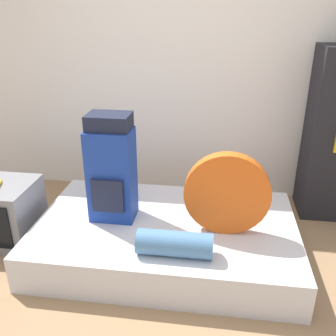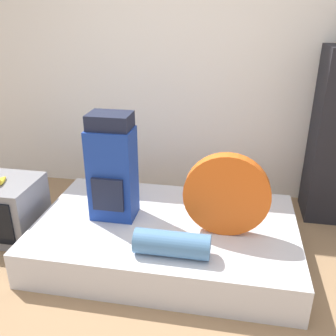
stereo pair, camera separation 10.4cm
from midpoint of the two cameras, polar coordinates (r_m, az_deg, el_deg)
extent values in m
plane|color=#997551|center=(2.53, -3.09, -22.27)|extent=(16.00, 16.00, 0.00)
cube|color=white|center=(3.67, 2.23, 15.49)|extent=(8.00, 0.05, 2.60)
cube|color=silver|center=(2.99, -1.28, -10.46)|extent=(1.98, 1.24, 0.29)
cube|color=navy|center=(2.86, -9.57, -1.06)|extent=(0.34, 0.25, 0.71)
cube|color=#191E33|center=(2.72, -10.08, 6.97)|extent=(0.31, 0.23, 0.11)
cube|color=#191E33|center=(2.78, -10.25, -4.24)|extent=(0.24, 0.03, 0.26)
cylinder|color=#E05B19|center=(2.67, 7.88, -3.93)|extent=(0.61, 0.09, 0.61)
cylinder|color=teal|center=(2.52, -0.19, -11.48)|extent=(0.50, 0.17, 0.17)
cube|color=gray|center=(3.44, -25.08, -6.01)|extent=(0.60, 0.50, 0.50)
camera|label=1|loc=(0.05, -91.10, -0.48)|focal=40.00mm
camera|label=2|loc=(0.05, 88.90, 0.48)|focal=40.00mm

